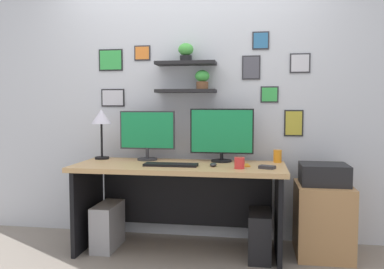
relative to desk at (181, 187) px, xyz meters
The scene contains 16 objects.
ground_plane 0.55m from the desk, 90.00° to the right, with size 8.00×8.00×0.00m, color gray.
back_wall_assembly 0.90m from the desk, 89.59° to the left, with size 4.40×0.24×2.70m.
desk is the anchor object (origin of this frame).
monitor_left 0.58m from the desk, 154.58° to the left, with size 0.51×0.18×0.45m.
monitor_right 0.59m from the desk, 25.45° to the left, with size 0.56×0.18×0.47m.
keyboard 0.27m from the desk, 108.85° to the right, with size 0.44×0.14×0.02m, color black.
computer_mouse 0.39m from the desk, 23.52° to the right, with size 0.06×0.09×0.03m, color #2D2D33.
desk_lamp 0.97m from the desk, 168.44° to the left, with size 0.18×0.18×0.46m.
cell_phone 0.59m from the desk, ahead, with size 0.07×0.14×0.01m, color orange.
coffee_mug 0.60m from the desk, 21.86° to the right, with size 0.08×0.08×0.09m, color red.
scissors_tray 0.78m from the desk, 13.28° to the right, with size 0.12×0.08×0.02m, color #2D2D33.
water_cup 0.88m from the desk, 12.94° to the left, with size 0.07×0.07×0.11m, color orange.
drawer_cabinet 1.22m from the desk, ahead, with size 0.44×0.50×0.60m, color tan.
printer 1.20m from the desk, ahead, with size 0.38×0.34×0.17m, color black.
computer_tower_left 0.73m from the desk, behind, with size 0.18×0.40×0.39m, color #99999E.
computer_tower_right 0.77m from the desk, ahead, with size 0.18×0.40×0.38m, color black.
Camera 1 is at (0.64, -3.26, 1.25)m, focal length 37.15 mm.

